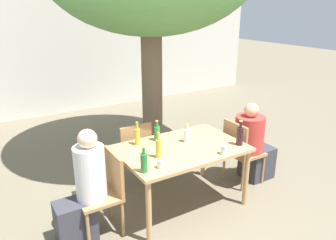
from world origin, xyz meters
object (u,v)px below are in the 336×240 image
Objects in this scene: person_seated_0 at (83,193)px; water_bottle_1 at (187,135)px; dining_table_front at (181,153)px; oil_cruet_4 at (158,148)px; green_bottle_3 at (144,162)px; patio_chair_2 at (133,150)px; drinking_glass_1 at (224,150)px; wine_bottle_5 at (240,136)px; oil_cruet_0 at (137,136)px; person_seated_1 at (253,145)px; patio_chair_0 at (105,188)px; drinking_glass_0 at (161,164)px; green_bottle_2 at (157,133)px; patio_chair_1 at (240,149)px.

person_seated_0 reaches higher than water_bottle_1.
oil_cruet_4 is at bearing -164.53° from dining_table_front.
patio_chair_2 is at bearing 70.86° from green_bottle_3.
drinking_glass_1 reaches higher than dining_table_front.
wine_bottle_5 is at bearing 131.96° from patio_chair_2.
oil_cruet_0 is at bearing 141.15° from dining_table_front.
dining_table_front is at bearing 90.00° from person_seated_0.
oil_cruet_4 is (-1.57, -0.10, 0.37)m from person_seated_1.
green_bottle_3 reaches higher than dining_table_front.
oil_cruet_0 is at bearing 156.94° from water_bottle_1.
person_seated_0 is (-0.91, -0.73, 0.02)m from patio_chair_2.
patio_chair_0 is 3.25× the size of green_bottle_3.
drinking_glass_0 is at bearing -3.63° from green_bottle_3.
oil_cruet_0 is at bearing 133.95° from drinking_glass_1.
wine_bottle_5 is (1.29, 0.00, 0.01)m from green_bottle_3.
water_bottle_1 is 0.90m from green_bottle_3.
dining_table_front is 0.53m from drinking_glass_1.
water_bottle_1 is at bearing 124.96° from patio_chair_2.
person_seated_1 is at bearing 24.70° from drinking_glass_1.
person_seated_1 reaches higher than green_bottle_3.
drinking_glass_0 is (-0.47, -0.33, 0.12)m from dining_table_front.
green_bottle_3 is at bearing -128.63° from green_bottle_2.
dining_table_front is 0.40m from green_bottle_2.
green_bottle_3 is at bearing 100.96° from patio_chair_1.
water_bottle_1 is at bearing 20.79° from oil_cruet_4.
oil_cruet_4 is at bearing 168.26° from wine_bottle_5.
green_bottle_3 is (-0.24, -0.65, -0.00)m from oil_cruet_0.
oil_cruet_4 reaches higher than green_bottle_3.
patio_chair_1 is 1.00× the size of patio_chair_2.
water_bottle_1 is (0.44, -0.63, 0.35)m from patio_chair_2.
green_bottle_2 is at bearing 140.96° from wine_bottle_5.
drinking_glass_1 is (0.45, -0.74, -0.05)m from green_bottle_2.
patio_chair_1 is 0.80× the size of person_seated_1.
wine_bottle_5 is (0.64, -0.31, 0.20)m from dining_table_front.
person_seated_0 is 1.90m from wine_bottle_5.
patio_chair_1 is 3.08× the size of oil_cruet_4.
patio_chair_0 is 1.68m from wine_bottle_5.
person_seated_0 is at bearing 90.00° from patio_chair_1.
patio_chair_0 is 0.75m from oil_cruet_0.
person_seated_1 is at bearing 154.16° from patio_chair_2.
patio_chair_0 is at bearing -175.21° from water_bottle_1.
oil_cruet_0 is 1.23m from wine_bottle_5.
patio_chair_1 is at bearing 90.00° from person_seated_0.
green_bottle_2 is (-0.29, 0.23, 0.01)m from water_bottle_1.
oil_cruet_0 is (-1.38, 0.33, 0.37)m from patio_chair_1.
person_seated_1 is 10.49× the size of drinking_glass_1.
wine_bottle_5 is (1.00, -0.21, 0.01)m from oil_cruet_4.
person_seated_1 reaches higher than drinking_glass_1.
patio_chair_2 is at bearing 64.16° from person_seated_1.
person_seated_1 is 1.69m from oil_cruet_0.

